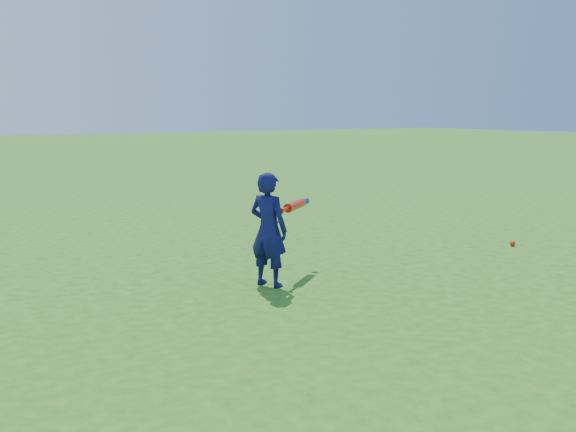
{
  "coord_description": "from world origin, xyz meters",
  "views": [
    {
      "loc": [
        -3.43,
        -4.43,
        1.53
      ],
      "look_at": [
        -0.22,
        0.62,
        0.55
      ],
      "focal_mm": 40.0,
      "sensor_mm": 36.0,
      "label": 1
    }
  ],
  "objects": [
    {
      "name": "ground",
      "position": [
        0.0,
        0.0,
        0.0
      ],
      "size": [
        80.0,
        80.0,
        0.0
      ],
      "primitive_type": "plane",
      "color": "#256417",
      "rests_on": "ground"
    },
    {
      "name": "child",
      "position": [
        -0.62,
        0.32,
        0.51
      ],
      "size": [
        0.37,
        0.44,
        1.01
      ],
      "primitive_type": "imported",
      "rotation": [
        0.0,
        0.0,
        2.0
      ],
      "color": "#10104C",
      "rests_on": "ground"
    },
    {
      "name": "ground_ball_red",
      "position": [
        2.6,
        0.26,
        0.03
      ],
      "size": [
        0.06,
        0.06,
        0.06
      ],
      "primitive_type": "sphere",
      "color": "red",
      "rests_on": "ground"
    },
    {
      "name": "bat_swing",
      "position": [
        -0.12,
        0.64,
        0.65
      ],
      "size": [
        0.63,
        0.5,
        0.09
      ],
      "rotation": [
        0.0,
        0.0,
        0.65
      ],
      "color": "red",
      "rests_on": "ground"
    }
  ]
}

